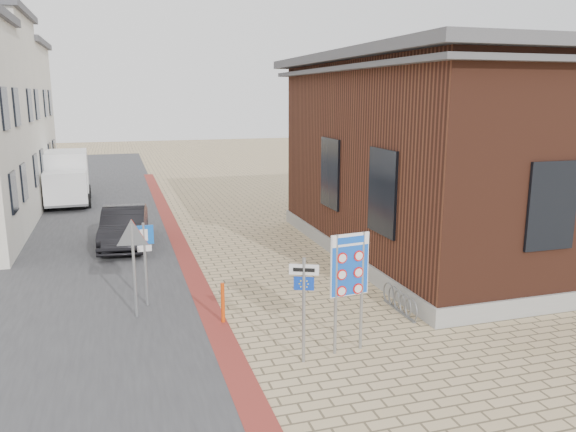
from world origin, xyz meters
TOP-DOWN VIEW (x-y plane):
  - ground at (0.00, 0.00)m, footprint 120.00×120.00m
  - road_strip at (-5.50, 15.00)m, footprint 7.00×60.00m
  - curb_strip at (-2.00, 10.00)m, footprint 0.60×40.00m
  - brick_building at (8.99, 7.00)m, footprint 13.00×13.00m
  - bike_rack at (2.65, 2.20)m, footprint 0.08×1.80m
  - sedan at (-3.93, 10.93)m, footprint 1.92×4.46m
  - box_truck at (-6.51, 20.26)m, footprint 2.28×5.06m
  - border_sign at (0.50, 0.50)m, footprint 0.90×0.16m
  - essen_sign at (-0.58, 0.30)m, footprint 0.57×0.29m
  - parking_sign at (-3.50, 4.50)m, footprint 0.49×0.07m
  - yield_sign at (-3.80, 3.78)m, footprint 0.87×0.20m
  - bollard at (-1.80, 2.80)m, footprint 0.09×0.09m

SIDE VIEW (x-z plane):
  - ground at x=0.00m, z-range 0.00..0.00m
  - road_strip at x=-5.50m, z-range 0.00..0.02m
  - curb_strip at x=-2.00m, z-range 0.00..0.03m
  - bike_rack at x=2.65m, z-range -0.04..0.56m
  - bollard at x=-1.80m, z-range 0.00..1.02m
  - sedan at x=-3.93m, z-range 0.00..1.43m
  - box_truck at x=-6.51m, z-range 0.04..2.66m
  - essen_sign at x=-0.58m, z-range 0.35..2.60m
  - parking_sign at x=-3.50m, z-range 0.39..2.63m
  - yield_sign at x=-3.80m, z-range 0.65..3.11m
  - border_sign at x=0.50m, z-range 0.57..3.20m
  - brick_building at x=8.99m, z-range 0.09..6.89m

